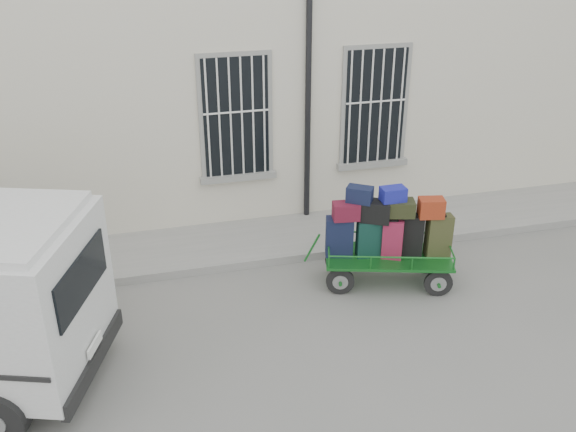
% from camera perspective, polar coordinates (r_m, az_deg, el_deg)
% --- Properties ---
extents(ground, '(80.00, 80.00, 0.00)m').
position_cam_1_polar(ground, '(10.25, 1.06, -8.07)').
color(ground, slate).
rests_on(ground, ground).
extents(building, '(24.00, 5.15, 6.00)m').
position_cam_1_polar(building, '(14.13, -5.03, 14.70)').
color(building, beige).
rests_on(building, ground).
extents(sidewalk, '(24.00, 1.70, 0.15)m').
position_cam_1_polar(sidewalk, '(12.05, -1.75, -2.09)').
color(sidewalk, gray).
rests_on(sidewalk, ground).
extents(luggage_cart, '(2.45, 1.47, 1.74)m').
position_cam_1_polar(luggage_cart, '(10.53, 8.82, -1.69)').
color(luggage_cart, black).
rests_on(luggage_cart, ground).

